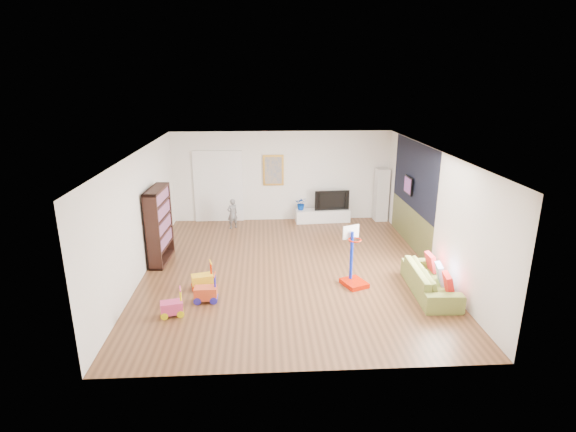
{
  "coord_description": "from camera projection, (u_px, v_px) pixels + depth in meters",
  "views": [
    {
      "loc": [
        -0.56,
        -9.46,
        4.24
      ],
      "look_at": [
        0.0,
        0.4,
        1.15
      ],
      "focal_mm": 28.0,
      "sensor_mm": 36.0,
      "label": 1
    }
  ],
  "objects": [
    {
      "name": "artwork_right",
      "position": [
        408.0,
        185.0,
        11.54
      ],
      "size": [
        0.04,
        0.56,
        0.46
      ],
      "primitive_type": "cube",
      "color": "#7F3F8C",
      "rests_on": "wall_right"
    },
    {
      "name": "bookshelf",
      "position": [
        159.0,
        225.0,
        10.51
      ],
      "size": [
        0.38,
        1.24,
        1.79
      ],
      "primitive_type": "cube",
      "rotation": [
        0.0,
        0.0,
        -0.05
      ],
      "color": "black",
      "rests_on": "ground"
    },
    {
      "name": "pillow_center",
      "position": [
        441.0,
        274.0,
        9.03
      ],
      "size": [
        0.17,
        0.42,
        0.4
      ],
      "primitive_type": "cube",
      "rotation": [
        0.0,
        0.0,
        -0.17
      ],
      "color": "silver",
      "rests_on": "sofa"
    },
    {
      "name": "basketball_hoop",
      "position": [
        355.0,
        257.0,
        9.31
      ],
      "size": [
        0.61,
        0.67,
        1.29
      ],
      "primitive_type": "cube",
      "rotation": [
        0.0,
        0.0,
        0.39
      ],
      "color": "#BD1500",
      "rests_on": "ground"
    },
    {
      "name": "doorway",
      "position": [
        218.0,
        187.0,
        13.42
      ],
      "size": [
        1.45,
        0.06,
        2.1
      ],
      "primitive_type": "cube",
      "color": "white",
      "rests_on": "ground"
    },
    {
      "name": "ride_on_yellow",
      "position": [
        202.0,
        276.0,
        9.26
      ],
      "size": [
        0.49,
        0.37,
        0.59
      ],
      "primitive_type": "cube",
      "rotation": [
        0.0,
        0.0,
        0.26
      ],
      "color": "yellow",
      "rests_on": "ground"
    },
    {
      "name": "pillow_right",
      "position": [
        431.0,
        262.0,
        9.6
      ],
      "size": [
        0.12,
        0.39,
        0.38
      ],
      "primitive_type": "cube",
      "rotation": [
        0.0,
        0.0,
        0.04
      ],
      "color": "red",
      "rests_on": "sofa"
    },
    {
      "name": "ride_on_orange",
      "position": [
        205.0,
        288.0,
        8.73
      ],
      "size": [
        0.44,
        0.28,
        0.59
      ],
      "primitive_type": "cube",
      "rotation": [
        0.0,
        0.0,
        0.02
      ],
      "color": "#CA4723",
      "rests_on": "ground"
    },
    {
      "name": "tv",
      "position": [
        331.0,
        200.0,
        13.5
      ],
      "size": [
        1.05,
        0.2,
        0.6
      ],
      "primitive_type": "imported",
      "rotation": [
        0.0,
        0.0,
        0.06
      ],
      "color": "black",
      "rests_on": "media_console"
    },
    {
      "name": "child",
      "position": [
        232.0,
        214.0,
        12.93
      ],
      "size": [
        0.38,
        0.35,
        0.88
      ],
      "primitive_type": "imported",
      "rotation": [
        0.0,
        0.0,
        3.69
      ],
      "color": "slate",
      "rests_on": "ground"
    },
    {
      "name": "navy_accent",
      "position": [
        414.0,
        175.0,
        11.26
      ],
      "size": [
        0.01,
        3.2,
        1.7
      ],
      "primitive_type": "cube",
      "color": "black",
      "rests_on": "wall_right"
    },
    {
      "name": "pillow_left",
      "position": [
        449.0,
        284.0,
        8.58
      ],
      "size": [
        0.16,
        0.41,
        0.4
      ],
      "primitive_type": "cube",
      "rotation": [
        0.0,
        0.0,
        -0.14
      ],
      "color": "red",
      "rests_on": "sofa"
    },
    {
      "name": "painting_back",
      "position": [
        273.0,
        170.0,
        13.36
      ],
      "size": [
        0.62,
        0.06,
        0.92
      ],
      "primitive_type": "cube",
      "color": "gold",
      "rests_on": "wall_back"
    },
    {
      "name": "sofa",
      "position": [
        430.0,
        281.0,
        9.1
      ],
      "size": [
        0.8,
        1.89,
        0.54
      ],
      "primitive_type": "imported",
      "rotation": [
        0.0,
        0.0,
        1.53
      ],
      "color": "olive",
      "rests_on": "ground"
    },
    {
      "name": "olive_wainscot",
      "position": [
        410.0,
        226.0,
        11.67
      ],
      "size": [
        0.01,
        3.2,
        1.0
      ],
      "primitive_type": "cube",
      "color": "brown",
      "rests_on": "wall_right"
    },
    {
      "name": "wall_right",
      "position": [
        433.0,
        210.0,
        10.08
      ],
      "size": [
        0.0,
        7.5,
        2.7
      ],
      "primitive_type": "cube",
      "color": "silver",
      "rests_on": "ground"
    },
    {
      "name": "wall_left",
      "position": [
        140.0,
        215.0,
        9.73
      ],
      "size": [
        0.0,
        7.5,
        2.7
      ],
      "primitive_type": "cube",
      "color": "silver",
      "rests_on": "ground"
    },
    {
      "name": "floor",
      "position": [
        289.0,
        269.0,
        10.31
      ],
      "size": [
        6.5,
        7.5,
        0.0
      ],
      "primitive_type": "cube",
      "color": "brown",
      "rests_on": "ground"
    },
    {
      "name": "wall_front",
      "position": [
        305.0,
        290.0,
        6.33
      ],
      "size": [
        6.5,
        0.0,
        2.7
      ],
      "primitive_type": "cube",
      "color": "white",
      "rests_on": "ground"
    },
    {
      "name": "wall_back",
      "position": [
        282.0,
        176.0,
        13.48
      ],
      "size": [
        6.5,
        0.0,
        2.7
      ],
      "primitive_type": "cube",
      "color": "silver",
      "rests_on": "ground"
    },
    {
      "name": "ceiling",
      "position": [
        289.0,
        152.0,
        9.5
      ],
      "size": [
        6.5,
        7.5,
        0.0
      ],
      "primitive_type": "cube",
      "color": "white",
      "rests_on": "ground"
    },
    {
      "name": "tall_cabinet",
      "position": [
        381.0,
        195.0,
        13.57
      ],
      "size": [
        0.39,
        0.39,
        1.61
      ],
      "primitive_type": "cube",
      "rotation": [
        0.0,
        0.0,
        0.03
      ],
      "color": "silver",
      "rests_on": "ground"
    },
    {
      "name": "vase_plant",
      "position": [
        301.0,
        203.0,
        13.47
      ],
      "size": [
        0.41,
        0.37,
        0.39
      ],
      "primitive_type": "imported",
      "rotation": [
        0.0,
        0.0,
        -0.2
      ],
      "color": "#032D92",
      "rests_on": "media_console"
    },
    {
      "name": "media_console",
      "position": [
        323.0,
        216.0,
        13.6
      ],
      "size": [
        1.66,
        0.51,
        0.38
      ],
      "primitive_type": "cube",
      "rotation": [
        0.0,
        0.0,
        0.06
      ],
      "color": "silver",
      "rests_on": "ground"
    },
    {
      "name": "ride_on_pink",
      "position": [
        171.0,
        303.0,
        8.22
      ],
      "size": [
        0.45,
        0.33,
        0.54
      ],
      "primitive_type": "cube",
      "rotation": [
        0.0,
        0.0,
        0.22
      ],
      "color": "#CE3B73",
      "rests_on": "ground"
    }
  ]
}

